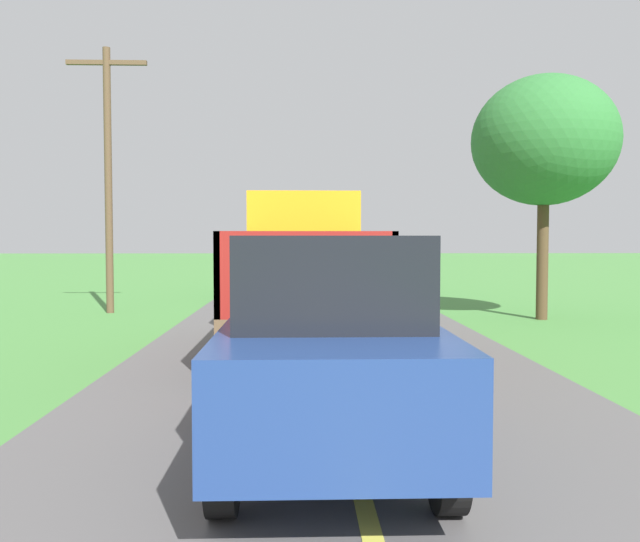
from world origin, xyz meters
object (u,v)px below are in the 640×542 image
object	(u,v)px
roadside_tree_near_left	(544,141)
banana_truck_near	(304,267)
following_car	(328,343)
banana_truck_far	(310,253)
utility_pole_roadside	(108,170)

from	to	relation	value
roadside_tree_near_left	banana_truck_near	bearing A→B (deg)	-145.89
roadside_tree_near_left	following_car	distance (m)	12.26
banana_truck_far	utility_pole_roadside	size ratio (longest dim) A/B	0.82
banana_truck_near	banana_truck_far	size ratio (longest dim) A/B	1.00
roadside_tree_near_left	following_car	size ratio (longest dim) A/B	1.47
banana_truck_far	roadside_tree_near_left	distance (m)	10.54
banana_truck_far	following_car	world-z (taller)	banana_truck_far
banana_truck_near	utility_pole_roadside	distance (m)	8.20
banana_truck_near	banana_truck_far	xyz separation A→B (m)	(0.32, 12.44, 0.00)
roadside_tree_near_left	banana_truck_far	bearing A→B (deg)	123.76
utility_pole_roadside	roadside_tree_near_left	size ratio (longest dim) A/B	1.18
utility_pole_roadside	roadside_tree_near_left	bearing A→B (deg)	-9.34
banana_truck_near	following_car	xyz separation A→B (m)	(0.16, -6.26, -0.41)
banana_truck_far	utility_pole_roadside	world-z (taller)	utility_pole_roadside
banana_truck_near	roadside_tree_near_left	world-z (taller)	roadside_tree_near_left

